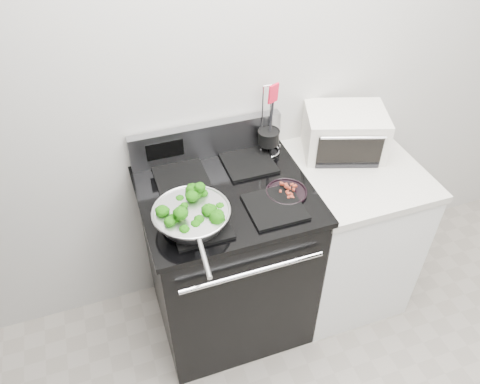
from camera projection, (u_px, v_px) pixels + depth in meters
name	position (u px, v px, depth m)	size (l,w,h in m)	color
back_wall	(263.00, 70.00, 2.19)	(4.00, 0.02, 2.70)	#BBB9B2
gas_range	(228.00, 259.00, 2.44)	(0.79, 0.69, 1.13)	black
counter	(344.00, 232.00, 2.63)	(0.62, 0.68, 0.92)	white
skillet	(192.00, 216.00, 1.94)	(0.33, 0.52, 0.07)	silver
broccoli_pile	(191.00, 212.00, 1.93)	(0.26, 0.26, 0.09)	#0A3404
bacon_plate	(287.00, 190.00, 2.12)	(0.19, 0.19, 0.04)	black
utensil_holder	(268.00, 141.00, 2.33)	(0.12, 0.12, 0.38)	silver
toaster_oven	(344.00, 132.00, 2.36)	(0.47, 0.41, 0.23)	silver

